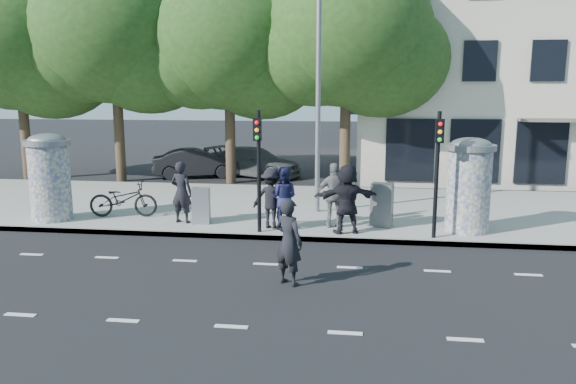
# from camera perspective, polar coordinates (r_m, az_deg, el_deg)

# --- Properties ---
(ground) EXTENTS (120.00, 120.00, 0.00)m
(ground) POSITION_cam_1_polar(r_m,az_deg,el_deg) (12.21, -3.40, -9.34)
(ground) COLOR black
(ground) RESTS_ON ground
(sidewalk) EXTENTS (40.00, 8.00, 0.15)m
(sidewalk) POSITION_cam_1_polar(r_m,az_deg,el_deg) (19.33, 0.79, -1.62)
(sidewalk) COLOR gray
(sidewalk) RESTS_ON ground
(curb) EXTENTS (40.00, 0.10, 0.16)m
(curb) POSITION_cam_1_polar(r_m,az_deg,el_deg) (15.53, -0.93, -4.67)
(curb) COLOR slate
(curb) RESTS_ON ground
(lane_dash_near) EXTENTS (32.00, 0.12, 0.01)m
(lane_dash_near) POSITION_cam_1_polar(r_m,az_deg,el_deg) (10.21, -5.79, -13.45)
(lane_dash_near) COLOR silver
(lane_dash_near) RESTS_ON ground
(lane_dash_far) EXTENTS (32.00, 0.12, 0.01)m
(lane_dash_far) POSITION_cam_1_polar(r_m,az_deg,el_deg) (13.51, -2.27, -7.33)
(lane_dash_far) COLOR silver
(lane_dash_far) RESTS_ON ground
(ad_column_left) EXTENTS (1.36, 1.36, 2.65)m
(ad_column_left) POSITION_cam_1_polar(r_m,az_deg,el_deg) (18.55, -23.07, 1.60)
(ad_column_left) COLOR beige
(ad_column_left) RESTS_ON sidewalk
(ad_column_right) EXTENTS (1.36, 1.36, 2.65)m
(ad_column_right) POSITION_cam_1_polar(r_m,az_deg,el_deg) (16.46, 17.90, 0.90)
(ad_column_right) COLOR beige
(ad_column_right) RESTS_ON sidewalk
(traffic_pole_near) EXTENTS (0.22, 0.31, 3.40)m
(traffic_pole_near) POSITION_cam_1_polar(r_m,az_deg,el_deg) (15.44, -3.02, 3.39)
(traffic_pole_near) COLOR black
(traffic_pole_near) RESTS_ON sidewalk
(traffic_pole_far) EXTENTS (0.22, 0.31, 3.40)m
(traffic_pole_far) POSITION_cam_1_polar(r_m,az_deg,el_deg) (15.31, 14.95, 2.99)
(traffic_pole_far) COLOR black
(traffic_pole_far) RESTS_ON sidewalk
(street_lamp) EXTENTS (0.25, 0.93, 8.00)m
(street_lamp) POSITION_cam_1_polar(r_m,az_deg,el_deg) (17.97, 3.09, 12.58)
(street_lamp) COLOR slate
(street_lamp) RESTS_ON sidewalk
(tree_far_left) EXTENTS (7.20, 7.20, 9.26)m
(tree_far_left) POSITION_cam_1_polar(r_m,az_deg,el_deg) (28.29, -25.81, 13.66)
(tree_far_left) COLOR #38281C
(tree_far_left) RESTS_ON ground
(tree_mid_left) EXTENTS (7.20, 7.20, 9.57)m
(tree_mid_left) POSITION_cam_1_polar(r_m,az_deg,el_deg) (26.18, -17.29, 15.23)
(tree_mid_left) COLOR #38281C
(tree_mid_left) RESTS_ON ground
(tree_near_left) EXTENTS (6.80, 6.80, 8.97)m
(tree_near_left) POSITION_cam_1_polar(r_m,az_deg,el_deg) (24.71, -6.06, 14.93)
(tree_near_left) COLOR #38281C
(tree_near_left) RESTS_ON ground
(tree_center) EXTENTS (7.00, 7.00, 9.30)m
(tree_center) POSITION_cam_1_polar(r_m,az_deg,el_deg) (23.68, 6.00, 15.72)
(tree_center) COLOR #38281C
(tree_center) RESTS_ON ground
(building) EXTENTS (20.30, 15.85, 12.00)m
(building) POSITION_cam_1_polar(r_m,az_deg,el_deg) (32.81, 25.54, 12.76)
(building) COLOR #BCB39E
(building) RESTS_ON ground
(ped_b) EXTENTS (0.75, 0.57, 1.86)m
(ped_b) POSITION_cam_1_polar(r_m,az_deg,el_deg) (17.05, -10.77, -0.02)
(ped_b) COLOR black
(ped_b) RESTS_ON sidewalk
(ped_c) EXTENTS (0.88, 0.69, 1.79)m
(ped_c) POSITION_cam_1_polar(r_m,az_deg,el_deg) (16.06, -0.53, -0.59)
(ped_c) COLOR navy
(ped_c) RESTS_ON sidewalk
(ped_d) EXTENTS (1.19, 0.77, 1.74)m
(ped_d) POSITION_cam_1_polar(r_m,az_deg,el_deg) (16.14, -1.70, -0.64)
(ped_d) COLOR black
(ped_d) RESTS_ON sidewalk
(ped_e) EXTENTS (1.20, 0.81, 1.89)m
(ped_e) POSITION_cam_1_polar(r_m,az_deg,el_deg) (16.24, 4.74, -0.34)
(ped_e) COLOR slate
(ped_e) RESTS_ON sidewalk
(ped_f) EXTENTS (1.91, 1.14, 1.94)m
(ped_f) POSITION_cam_1_polar(r_m,az_deg,el_deg) (15.62, 6.02, -0.69)
(ped_f) COLOR black
(ped_f) RESTS_ON sidewalk
(man_road) EXTENTS (0.82, 0.74, 1.87)m
(man_road) POSITION_cam_1_polar(r_m,az_deg,el_deg) (11.92, 0.07, -5.10)
(man_road) COLOR black
(man_road) RESTS_ON ground
(bicycle) EXTENTS (1.03, 2.19, 1.11)m
(bicycle) POSITION_cam_1_polar(r_m,az_deg,el_deg) (18.35, -16.39, -0.71)
(bicycle) COLOR black
(bicycle) RESTS_ON sidewalk
(cabinet_left) EXTENTS (0.56, 0.44, 1.07)m
(cabinet_left) POSITION_cam_1_polar(r_m,az_deg,el_deg) (16.92, -8.82, -1.39)
(cabinet_left) COLOR gray
(cabinet_left) RESTS_ON sidewalk
(cabinet_right) EXTENTS (0.70, 0.57, 1.28)m
(cabinet_right) POSITION_cam_1_polar(r_m,az_deg,el_deg) (16.58, 9.51, -1.30)
(cabinet_right) COLOR #5D6061
(cabinet_right) RESTS_ON sidewalk
(car_mid) EXTENTS (2.60, 4.31, 1.34)m
(car_mid) POSITION_cam_1_polar(r_m,az_deg,el_deg) (26.70, -9.24, 2.92)
(car_mid) COLOR black
(car_mid) RESTS_ON ground
(car_right) EXTENTS (3.55, 5.09, 1.37)m
(car_right) POSITION_cam_1_polar(r_m,az_deg,el_deg) (26.71, -3.49, 3.07)
(car_right) COLOR #505457
(car_right) RESTS_ON ground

